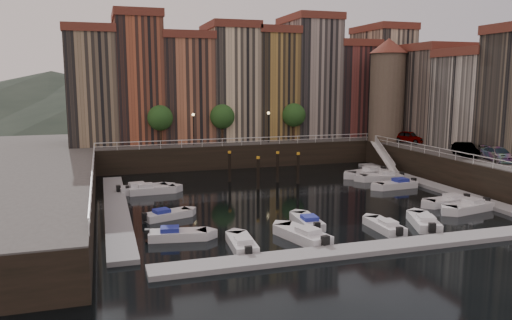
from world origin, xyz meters
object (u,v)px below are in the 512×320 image
object	(u,v)px
boat_left_0	(176,235)
car_a	(410,138)
boat_left_1	(166,215)
corner_tower	(387,88)
car_c	(498,155)
boat_left_3	(151,190)
car_b	(465,150)
gangway	(384,155)
mooring_pilings	(266,169)

from	to	relation	value
boat_left_0	car_a	size ratio (longest dim) A/B	0.97
boat_left_0	car_a	distance (m)	40.58
boat_left_0	boat_left_1	distance (m)	5.66
corner_tower	car_c	bearing A→B (deg)	-85.57
corner_tower	boat_left_3	distance (m)	35.46
boat_left_3	car_c	world-z (taller)	car_c
boat_left_3	car_a	xyz separation A→B (m)	(34.35, 6.29, 3.41)
car_a	car_c	distance (m)	15.52
car_c	boat_left_3	bearing A→B (deg)	177.20
car_b	car_c	world-z (taller)	car_b
gangway	boat_left_0	distance (m)	36.04
boat_left_0	boat_left_3	xyz separation A→B (m)	(-0.31, 15.53, 0.04)
corner_tower	car_a	bearing A→B (deg)	-63.62
mooring_pilings	car_c	size ratio (longest dim) A/B	1.52
corner_tower	boat_left_3	bearing A→B (deg)	-163.50
boat_left_0	car_c	xyz separation A→B (m)	(33.83, 6.30, 3.36)
gangway	car_a	world-z (taller)	car_a
car_b	car_c	bearing A→B (deg)	-56.58
gangway	car_b	xyz separation A→B (m)	(3.44, -10.66, 1.81)
boat_left_3	car_a	bearing A→B (deg)	7.73
corner_tower	boat_left_1	size ratio (longest dim) A/B	3.30
boat_left_3	car_c	bearing A→B (deg)	-17.77
gangway	car_b	size ratio (longest dim) A/B	1.89
gangway	boat_left_3	xyz separation A→B (m)	(-29.77, -5.17, -1.54)
mooring_pilings	car_a	distance (m)	22.62
mooring_pilings	car_c	bearing A→B (deg)	-25.00
gangway	boat_left_0	world-z (taller)	gangway
car_a	gangway	bearing A→B (deg)	175.34
corner_tower	mooring_pilings	world-z (taller)	corner_tower
boat_left_1	boat_left_3	world-z (taller)	boat_left_3
corner_tower	gangway	distance (m)	9.86
corner_tower	car_c	size ratio (longest dim) A/B	2.88
gangway	boat_left_1	world-z (taller)	gangway
gangway	boat_left_3	world-z (taller)	gangway
corner_tower	boat_left_0	size ratio (longest dim) A/B	3.10
gangway	mooring_pilings	size ratio (longest dim) A/B	1.14
gangway	corner_tower	bearing A→B (deg)	57.20
mooring_pilings	car_b	bearing A→B (deg)	-17.04
gangway	boat_left_0	xyz separation A→B (m)	(-29.46, -20.70, -1.58)
gangway	boat_left_0	size ratio (longest dim) A/B	1.87
boat_left_0	car_a	xyz separation A→B (m)	(34.04, 21.82, 3.45)
boat_left_3	car_b	size ratio (longest dim) A/B	1.11
mooring_pilings	boat_left_0	xyz separation A→B (m)	(-12.19, -16.39, -1.31)
car_c	car_b	bearing A→B (deg)	116.25
corner_tower	car_b	xyz separation A→B (m)	(0.54, -15.16, -6.47)
mooring_pilings	boat_left_1	distance (m)	16.28
boat_left_0	gangway	bearing A→B (deg)	44.26
boat_left_1	car_c	world-z (taller)	car_c
boat_left_1	car_b	bearing A→B (deg)	-11.08
gangway	mooring_pilings	xyz separation A→B (m)	(-17.27, -4.31, -0.27)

